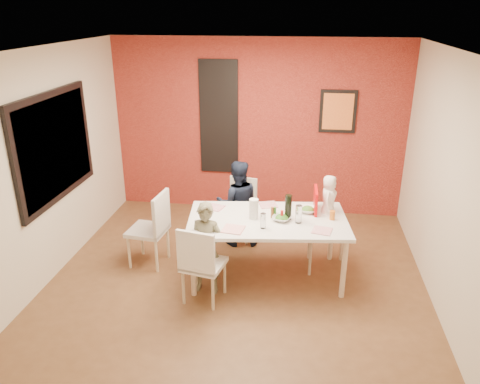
# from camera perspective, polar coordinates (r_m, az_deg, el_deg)

# --- Properties ---
(ground) EXTENTS (4.50, 4.50, 0.00)m
(ground) POSITION_cam_1_polar(r_m,az_deg,el_deg) (5.78, -0.42, -10.83)
(ground) COLOR brown
(ground) RESTS_ON ground
(ceiling) EXTENTS (4.50, 4.50, 0.02)m
(ceiling) POSITION_cam_1_polar(r_m,az_deg,el_deg) (4.88, -0.51, 16.93)
(ceiling) COLOR silver
(ceiling) RESTS_ON wall_back
(wall_back) EXTENTS (4.50, 0.02, 2.70)m
(wall_back) POSITION_cam_1_polar(r_m,az_deg,el_deg) (7.31, 2.16, 7.82)
(wall_back) COLOR beige
(wall_back) RESTS_ON ground
(wall_front) EXTENTS (4.50, 0.02, 2.70)m
(wall_front) POSITION_cam_1_polar(r_m,az_deg,el_deg) (3.19, -6.56, -11.91)
(wall_front) COLOR beige
(wall_front) RESTS_ON ground
(wall_left) EXTENTS (0.02, 4.50, 2.70)m
(wall_left) POSITION_cam_1_polar(r_m,az_deg,el_deg) (5.92, -22.56, 2.76)
(wall_left) COLOR beige
(wall_left) RESTS_ON ground
(wall_right) EXTENTS (0.02, 4.50, 2.70)m
(wall_right) POSITION_cam_1_polar(r_m,az_deg,el_deg) (5.35, 24.13, 0.55)
(wall_right) COLOR beige
(wall_right) RESTS_ON ground
(brick_accent_wall) EXTENTS (4.50, 0.02, 2.70)m
(brick_accent_wall) POSITION_cam_1_polar(r_m,az_deg,el_deg) (7.29, 2.14, 7.78)
(brick_accent_wall) COLOR maroon
(brick_accent_wall) RESTS_ON ground
(picture_window_frame) EXTENTS (0.05, 1.70, 1.30)m
(picture_window_frame) POSITION_cam_1_polar(r_m,az_deg,el_deg) (6.02, -21.66, 5.17)
(picture_window_frame) COLOR black
(picture_window_frame) RESTS_ON wall_left
(picture_window_pane) EXTENTS (0.02, 1.55, 1.15)m
(picture_window_pane) POSITION_cam_1_polar(r_m,az_deg,el_deg) (6.01, -21.54, 5.17)
(picture_window_pane) COLOR black
(picture_window_pane) RESTS_ON wall_left
(glassblock_strip) EXTENTS (0.55, 0.03, 1.70)m
(glassblock_strip) POSITION_cam_1_polar(r_m,az_deg,el_deg) (7.33, -2.58, 9.05)
(glassblock_strip) COLOR #B4BEC4
(glassblock_strip) RESTS_ON wall_back
(glassblock_surround) EXTENTS (0.60, 0.03, 1.76)m
(glassblock_surround) POSITION_cam_1_polar(r_m,az_deg,el_deg) (7.32, -2.59, 9.04)
(glassblock_surround) COLOR black
(glassblock_surround) RESTS_ON wall_back
(art_print_frame) EXTENTS (0.54, 0.03, 0.64)m
(art_print_frame) POSITION_cam_1_polar(r_m,az_deg,el_deg) (7.19, 11.85, 9.59)
(art_print_frame) COLOR black
(art_print_frame) RESTS_ON wall_back
(art_print_canvas) EXTENTS (0.44, 0.01, 0.54)m
(art_print_canvas) POSITION_cam_1_polar(r_m,az_deg,el_deg) (7.17, 11.86, 9.56)
(art_print_canvas) COLOR orange
(art_print_canvas) RESTS_ON wall_back
(dining_table) EXTENTS (1.97, 1.25, 0.78)m
(dining_table) POSITION_cam_1_polar(r_m,az_deg,el_deg) (5.56, 3.38, -3.91)
(dining_table) COLOR white
(dining_table) RESTS_ON ground
(chair_near) EXTENTS (0.51, 0.51, 0.93)m
(chair_near) POSITION_cam_1_polar(r_m,az_deg,el_deg) (5.16, -4.83, -8.46)
(chair_near) COLOR white
(chair_near) RESTS_ON ground
(chair_far) EXTENTS (0.47, 0.47, 0.86)m
(chair_far) POSITION_cam_1_polar(r_m,az_deg,el_deg) (6.64, 0.13, -1.57)
(chair_far) COLOR silver
(chair_far) RESTS_ON ground
(chair_left) EXTENTS (0.50, 0.50, 0.98)m
(chair_left) POSITION_cam_1_polar(r_m,az_deg,el_deg) (5.98, -10.50, -4.01)
(chair_left) COLOR beige
(chair_left) RESTS_ON ground
(high_chair) EXTENTS (0.46, 0.46, 1.06)m
(high_chair) POSITION_cam_1_polar(r_m,az_deg,el_deg) (5.86, 10.26, -3.57)
(high_chair) COLOR red
(high_chair) RESTS_ON ground
(child_near) EXTENTS (0.43, 0.31, 1.10)m
(child_near) POSITION_cam_1_polar(r_m,az_deg,el_deg) (5.35, -4.11, -6.89)
(child_near) COLOR #615D45
(child_near) RESTS_ON ground
(child_far) EXTENTS (0.66, 0.56, 1.21)m
(child_far) POSITION_cam_1_polar(r_m,az_deg,el_deg) (6.37, -0.30, -1.38)
(child_far) COLOR black
(child_far) RESTS_ON ground
(toddler) EXTENTS (0.25, 0.33, 0.61)m
(toddler) POSITION_cam_1_polar(r_m,az_deg,el_deg) (5.74, 10.75, -0.92)
(toddler) COLOR silver
(toddler) RESTS_ON high_chair
(plate_near_left) EXTENTS (0.26, 0.26, 0.01)m
(plate_near_left) POSITION_cam_1_polar(r_m,az_deg,el_deg) (5.25, -0.84, -4.56)
(plate_near_left) COLOR white
(plate_near_left) RESTS_ON dining_table
(plate_far_mid) EXTENTS (0.27, 0.27, 0.01)m
(plate_far_mid) POSITION_cam_1_polar(r_m,az_deg,el_deg) (5.89, 3.47, -1.57)
(plate_far_mid) COLOR white
(plate_far_mid) RESTS_ON dining_table
(plate_near_right) EXTENTS (0.24, 0.24, 0.01)m
(plate_near_right) POSITION_cam_1_polar(r_m,az_deg,el_deg) (5.30, 9.96, -4.66)
(plate_near_right) COLOR white
(plate_near_right) RESTS_ON dining_table
(plate_far_left) EXTENTS (0.25, 0.25, 0.01)m
(plate_far_left) POSITION_cam_1_polar(r_m,az_deg,el_deg) (5.82, -3.08, -1.88)
(plate_far_left) COLOR white
(plate_far_left) RESTS_ON dining_table
(salad_bowl_a) EXTENTS (0.27, 0.27, 0.05)m
(salad_bowl_a) POSITION_cam_1_polar(r_m,az_deg,el_deg) (5.49, 5.11, -3.21)
(salad_bowl_a) COLOR silver
(salad_bowl_a) RESTS_ON dining_table
(salad_bowl_b) EXTENTS (0.26, 0.26, 0.06)m
(salad_bowl_b) POSITION_cam_1_polar(r_m,az_deg,el_deg) (5.74, 8.26, -2.16)
(salad_bowl_b) COLOR white
(salad_bowl_b) RESTS_ON dining_table
(wine_bottle) EXTENTS (0.08, 0.08, 0.30)m
(wine_bottle) POSITION_cam_1_polar(r_m,az_deg,el_deg) (5.48, 5.90, -1.86)
(wine_bottle) COLOR black
(wine_bottle) RESTS_ON dining_table
(wine_glass_a) EXTENTS (0.06, 0.06, 0.18)m
(wine_glass_a) POSITION_cam_1_polar(r_m,az_deg,el_deg) (5.26, 2.83, -3.53)
(wine_glass_a) COLOR silver
(wine_glass_a) RESTS_ON dining_table
(wine_glass_b) EXTENTS (0.08, 0.08, 0.22)m
(wine_glass_b) POSITION_cam_1_polar(r_m,az_deg,el_deg) (5.42, 7.15, -2.70)
(wine_glass_b) COLOR white
(wine_glass_b) RESTS_ON dining_table
(paper_towel_roll) EXTENTS (0.11, 0.11, 0.24)m
(paper_towel_roll) POSITION_cam_1_polar(r_m,az_deg,el_deg) (5.48, 1.68, -2.07)
(paper_towel_roll) COLOR silver
(paper_towel_roll) RESTS_ON dining_table
(condiment_red) EXTENTS (0.03, 0.03, 0.13)m
(condiment_red) POSITION_cam_1_polar(r_m,az_deg,el_deg) (5.46, 5.12, -2.89)
(condiment_red) COLOR red
(condiment_red) RESTS_ON dining_table
(condiment_green) EXTENTS (0.03, 0.03, 0.13)m
(condiment_green) POSITION_cam_1_polar(r_m,az_deg,el_deg) (5.54, 4.26, -2.47)
(condiment_green) COLOR #327226
(condiment_green) RESTS_ON dining_table
(condiment_brown) EXTENTS (0.03, 0.03, 0.14)m
(condiment_brown) POSITION_cam_1_polar(r_m,az_deg,el_deg) (5.52, 3.95, -2.52)
(condiment_brown) COLOR brown
(condiment_brown) RESTS_ON dining_table
(sippy_cup) EXTENTS (0.06, 0.06, 0.11)m
(sippy_cup) POSITION_cam_1_polar(r_m,az_deg,el_deg) (5.58, 11.19, -2.79)
(sippy_cup) COLOR orange
(sippy_cup) RESTS_ON dining_table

